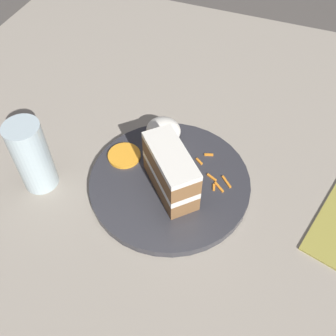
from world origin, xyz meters
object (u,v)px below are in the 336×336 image
(cake_slice, at_px, (171,171))
(cream_dollop, at_px, (163,130))
(orange_garnish, at_px, (124,155))
(plate, at_px, (168,182))
(drinking_glass, at_px, (34,160))

(cake_slice, xyz_separation_m, cream_dollop, (-0.05, 0.11, -0.02))
(cake_slice, xyz_separation_m, orange_garnish, (-0.11, 0.04, -0.04))
(plate, bearing_deg, orange_garnish, 167.55)
(orange_garnish, bearing_deg, drinking_glass, -141.53)
(cream_dollop, distance_m, drinking_glass, 0.24)
(cream_dollop, height_order, orange_garnish, cream_dollop)
(cream_dollop, bearing_deg, drinking_glass, -136.30)
(orange_garnish, bearing_deg, cake_slice, -18.92)
(cake_slice, xyz_separation_m, drinking_glass, (-0.23, -0.06, -0.00))
(cake_slice, bearing_deg, drinking_glass, -29.31)
(cream_dollop, distance_m, orange_garnish, 0.09)
(cake_slice, distance_m, drinking_glass, 0.24)
(plate, relative_size, orange_garnish, 4.70)
(plate, distance_m, cream_dollop, 0.10)
(plate, distance_m, cake_slice, 0.06)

